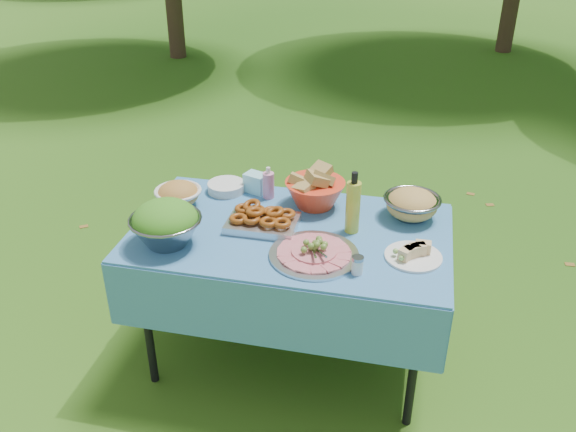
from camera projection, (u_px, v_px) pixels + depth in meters
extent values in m
plane|color=black|center=(290.00, 355.00, 3.20)|extent=(80.00, 80.00, 0.00)
cube|color=#73BBDE|center=(290.00, 297.00, 3.01)|extent=(1.46, 0.86, 0.76)
cylinder|color=white|center=(226.00, 187.00, 3.16)|extent=(0.23, 0.23, 0.05)
cube|color=#9AEBF5|center=(256.00, 183.00, 3.15)|extent=(0.13, 0.11, 0.10)
cylinder|color=pink|center=(268.00, 183.00, 3.08)|extent=(0.06, 0.06, 0.17)
cube|color=silver|center=(263.00, 220.00, 2.84)|extent=(0.32, 0.23, 0.08)
cylinder|color=silver|center=(314.00, 247.00, 2.61)|extent=(0.51, 0.51, 0.09)
cylinder|color=gold|center=(353.00, 202.00, 2.75)|extent=(0.07, 0.07, 0.30)
cylinder|color=white|center=(414.00, 251.00, 2.61)|extent=(0.29, 0.29, 0.07)
cylinder|color=white|center=(357.00, 265.00, 2.50)|extent=(0.06, 0.06, 0.08)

